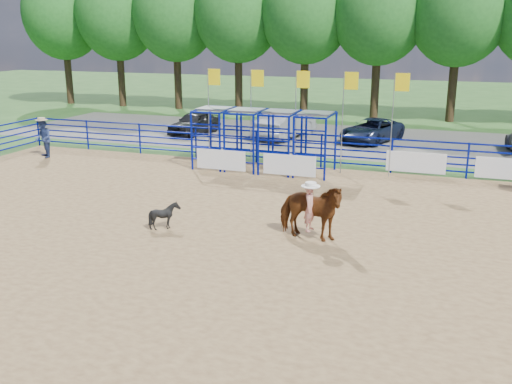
% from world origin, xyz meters
% --- Properties ---
extents(ground, '(120.00, 120.00, 0.00)m').
position_xyz_m(ground, '(0.00, 0.00, 0.00)').
color(ground, '#366026').
rests_on(ground, ground).
extents(arena_dirt, '(30.00, 20.00, 0.02)m').
position_xyz_m(arena_dirt, '(0.00, 0.00, 0.01)').
color(arena_dirt, '#97774B').
rests_on(arena_dirt, ground).
extents(gravel_strip, '(40.00, 10.00, 0.01)m').
position_xyz_m(gravel_strip, '(0.00, 17.00, 0.01)').
color(gravel_strip, '#66635A').
rests_on(gravel_strip, ground).
extents(horse_and_rider, '(2.09, 1.15, 2.35)m').
position_xyz_m(horse_and_rider, '(1.74, 1.09, 0.93)').
color(horse_and_rider, brown).
rests_on(horse_and_rider, arena_dirt).
extents(calf, '(0.84, 0.76, 0.84)m').
position_xyz_m(calf, '(-2.58, 0.52, 0.44)').
color(calf, black).
rests_on(calf, arena_dirt).
extents(spectator_cowboy, '(1.11, 1.09, 1.87)m').
position_xyz_m(spectator_cowboy, '(-12.79, 7.69, 0.95)').
color(spectator_cowboy, navy).
rests_on(spectator_cowboy, arena_dirt).
extents(car_a, '(2.15, 4.03, 1.31)m').
position_xyz_m(car_a, '(-8.89, 15.95, 0.66)').
color(car_a, black).
rests_on(car_a, gravel_strip).
extents(car_b, '(2.51, 5.00, 1.57)m').
position_xyz_m(car_b, '(-3.59, 16.68, 0.80)').
color(car_b, gray).
rests_on(car_b, gravel_strip).
extents(car_c, '(3.39, 4.85, 1.23)m').
position_xyz_m(car_c, '(1.18, 16.97, 0.62)').
color(car_c, '#141C34').
rests_on(car_c, gravel_strip).
extents(perimeter_fence, '(30.10, 20.10, 1.50)m').
position_xyz_m(perimeter_fence, '(0.00, 0.00, 0.75)').
color(perimeter_fence, '#061391').
rests_on(perimeter_fence, ground).
extents(chute_assembly, '(19.32, 2.41, 4.20)m').
position_xyz_m(chute_assembly, '(-1.90, 8.84, 1.26)').
color(chute_assembly, '#061391').
rests_on(chute_assembly, ground).
extents(treeline, '(56.40, 6.40, 11.24)m').
position_xyz_m(treeline, '(0.00, 26.00, 7.53)').
color(treeline, '#3F2B19').
rests_on(treeline, ground).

